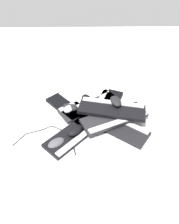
{
  "coord_description": "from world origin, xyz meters",
  "views": [
    {
      "loc": [
        -1.16,
        0.04,
        1.02
      ],
      "look_at": [
        -0.06,
        0.02,
        0.04
      ],
      "focal_mm": 35.0,
      "sensor_mm": 36.0,
      "label": 1
    }
  ],
  "objects_px": {
    "keyboard_0": "(89,105)",
    "keyboard_1": "(72,110)",
    "keyboard_3": "(115,126)",
    "mouse_2": "(109,105)",
    "keyboard_4": "(105,108)",
    "mouse_1": "(56,143)",
    "mouse_6": "(116,101)",
    "keyboard_5": "(115,118)",
    "keyboard_6": "(112,109)",
    "mouse_5": "(87,99)",
    "mouse_0": "(70,108)",
    "mouse_3": "(75,130)",
    "keyboard_2": "(77,132)",
    "mouse_4": "(70,107)",
    "mouse_7": "(103,108)"
  },
  "relations": [
    {
      "from": "keyboard_1",
      "to": "keyboard_6",
      "type": "xyz_separation_m",
      "value": [
        -0.06,
        -0.27,
        0.06
      ]
    },
    {
      "from": "mouse_2",
      "to": "mouse_5",
      "type": "xyz_separation_m",
      "value": [
        0.07,
        0.16,
        0.0
      ]
    },
    {
      "from": "keyboard_0",
      "to": "keyboard_1",
      "type": "xyz_separation_m",
      "value": [
        -0.05,
        0.12,
        0.0
      ]
    },
    {
      "from": "keyboard_1",
      "to": "mouse_0",
      "type": "xyz_separation_m",
      "value": [
        -0.02,
        0.02,
        0.04
      ]
    },
    {
      "from": "keyboard_6",
      "to": "mouse_5",
      "type": "distance_m",
      "value": 0.22
    },
    {
      "from": "mouse_1",
      "to": "keyboard_2",
      "type": "bearing_deg",
      "value": 179.58
    },
    {
      "from": "keyboard_4",
      "to": "mouse_0",
      "type": "relative_size",
      "value": 4.22
    },
    {
      "from": "keyboard_6",
      "to": "mouse_2",
      "type": "bearing_deg",
      "value": 8.94
    },
    {
      "from": "mouse_2",
      "to": "mouse_7",
      "type": "height_order",
      "value": "same"
    },
    {
      "from": "keyboard_1",
      "to": "mouse_5",
      "type": "relative_size",
      "value": 3.9
    },
    {
      "from": "keyboard_2",
      "to": "mouse_5",
      "type": "bearing_deg",
      "value": -12.61
    },
    {
      "from": "keyboard_2",
      "to": "mouse_3",
      "type": "xyz_separation_m",
      "value": [
        -0.02,
        0.01,
        0.04
      ]
    },
    {
      "from": "keyboard_5",
      "to": "mouse_3",
      "type": "bearing_deg",
      "value": 113.6
    },
    {
      "from": "keyboard_0",
      "to": "keyboard_2",
      "type": "bearing_deg",
      "value": 162.92
    },
    {
      "from": "mouse_3",
      "to": "mouse_5",
      "type": "bearing_deg",
      "value": 29.36
    },
    {
      "from": "keyboard_3",
      "to": "mouse_3",
      "type": "bearing_deg",
      "value": 105.26
    },
    {
      "from": "mouse_4",
      "to": "mouse_7",
      "type": "relative_size",
      "value": 1.0
    },
    {
      "from": "mouse_6",
      "to": "keyboard_5",
      "type": "bearing_deg",
      "value": -22.08
    },
    {
      "from": "mouse_4",
      "to": "mouse_6",
      "type": "height_order",
      "value": "mouse_6"
    },
    {
      "from": "keyboard_3",
      "to": "mouse_3",
      "type": "relative_size",
      "value": 4.02
    },
    {
      "from": "mouse_7",
      "to": "keyboard_1",
      "type": "bearing_deg",
      "value": 59.68
    },
    {
      "from": "keyboard_3",
      "to": "mouse_2",
      "type": "height_order",
      "value": "mouse_2"
    },
    {
      "from": "mouse_1",
      "to": "mouse_3",
      "type": "height_order",
      "value": "mouse_3"
    },
    {
      "from": "mouse_1",
      "to": "keyboard_4",
      "type": "bearing_deg",
      "value": -171.89
    },
    {
      "from": "keyboard_0",
      "to": "keyboard_4",
      "type": "distance_m",
      "value": 0.12
    },
    {
      "from": "keyboard_1",
      "to": "mouse_7",
      "type": "height_order",
      "value": "mouse_7"
    },
    {
      "from": "keyboard_3",
      "to": "mouse_0",
      "type": "bearing_deg",
      "value": 64.38
    },
    {
      "from": "keyboard_1",
      "to": "mouse_0",
      "type": "distance_m",
      "value": 0.04
    },
    {
      "from": "keyboard_0",
      "to": "mouse_2",
      "type": "distance_m",
      "value": 0.15
    },
    {
      "from": "keyboard_1",
      "to": "keyboard_2",
      "type": "height_order",
      "value": "same"
    },
    {
      "from": "mouse_0",
      "to": "mouse_3",
      "type": "distance_m",
      "value": 0.22
    },
    {
      "from": "keyboard_1",
      "to": "keyboard_4",
      "type": "distance_m",
      "value": 0.23
    },
    {
      "from": "keyboard_5",
      "to": "keyboard_6",
      "type": "distance_m",
      "value": 0.07
    },
    {
      "from": "keyboard_6",
      "to": "mouse_1",
      "type": "distance_m",
      "value": 0.43
    },
    {
      "from": "mouse_3",
      "to": "mouse_7",
      "type": "xyz_separation_m",
      "value": [
        0.21,
        -0.19,
        0.0
      ]
    },
    {
      "from": "keyboard_2",
      "to": "keyboard_3",
      "type": "distance_m",
      "value": 0.26
    },
    {
      "from": "mouse_5",
      "to": "keyboard_1",
      "type": "bearing_deg",
      "value": 109.8
    },
    {
      "from": "mouse_1",
      "to": "mouse_6",
      "type": "distance_m",
      "value": 0.48
    },
    {
      "from": "keyboard_4",
      "to": "mouse_6",
      "type": "relative_size",
      "value": 4.22
    },
    {
      "from": "keyboard_3",
      "to": "keyboard_4",
      "type": "distance_m",
      "value": 0.19
    },
    {
      "from": "keyboard_4",
      "to": "mouse_5",
      "type": "relative_size",
      "value": 4.22
    },
    {
      "from": "keyboard_6",
      "to": "mouse_2",
      "type": "relative_size",
      "value": 4.2
    },
    {
      "from": "mouse_5",
      "to": "keyboard_5",
      "type": "bearing_deg",
      "value": -154.05
    },
    {
      "from": "mouse_2",
      "to": "mouse_5",
      "type": "bearing_deg",
      "value": 167.65
    },
    {
      "from": "keyboard_3",
      "to": "mouse_5",
      "type": "bearing_deg",
      "value": 37.95
    },
    {
      "from": "keyboard_5",
      "to": "mouse_3",
      "type": "relative_size",
      "value": 4.21
    },
    {
      "from": "mouse_2",
      "to": "mouse_3",
      "type": "xyz_separation_m",
      "value": [
        -0.24,
        0.23,
        0.0
      ]
    },
    {
      "from": "mouse_2",
      "to": "mouse_5",
      "type": "distance_m",
      "value": 0.17
    },
    {
      "from": "mouse_0",
      "to": "mouse_6",
      "type": "xyz_separation_m",
      "value": [
        -0.01,
        -0.31,
        0.06
      ]
    },
    {
      "from": "mouse_5",
      "to": "mouse_0",
      "type": "bearing_deg",
      "value": 111.18
    }
  ]
}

